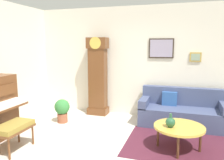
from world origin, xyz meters
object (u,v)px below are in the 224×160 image
couch (182,112)px  green_jug (170,122)px  piano_bench (13,128)px  potted_plant (62,109)px  coffee_table (179,128)px  grandfather_clock (98,78)px

couch → green_jug: 1.43m
piano_bench → couch: bearing=38.5°
potted_plant → coffee_table: bearing=-13.0°
grandfather_clock → potted_plant: (-0.58, -0.87, -0.64)m
piano_bench → coffee_table: bearing=18.5°
grandfather_clock → piano_bench: bearing=-105.0°
piano_bench → coffee_table: piano_bench is taller
grandfather_clock → potted_plant: bearing=-123.4°
piano_bench → green_jug: (2.60, 0.82, 0.11)m
couch → coffee_table: size_ratio=2.16×
couch → potted_plant: (-2.72, -0.68, 0.01)m
coffee_table → green_jug: green_jug is taller
piano_bench → grandfather_clock: size_ratio=0.34×
green_jug → potted_plant: green_jug is taller
coffee_table → potted_plant: bearing=167.0°
grandfather_clock → green_jug: (1.96, -1.59, -0.45)m
grandfather_clock → potted_plant: 1.23m
green_jug → grandfather_clock: bearing=140.9°
coffee_table → potted_plant: potted_plant is taller
grandfather_clock → coffee_table: size_ratio=2.31×
couch → potted_plant: 2.80m
piano_bench → green_jug: green_jug is taller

